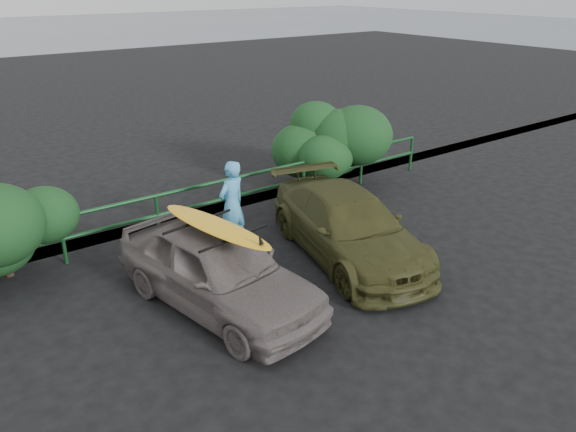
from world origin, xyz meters
The scene contains 8 objects.
ground centered at (0.00, 0.00, 0.00)m, with size 80.00×80.00×0.00m, color black.
guardrail centered at (0.00, 5.00, 0.52)m, with size 14.00×0.08×1.04m, color #12401C, non-canonical shape.
shrub_right centered at (5.00, 5.50, 1.10)m, with size 3.20×2.40×2.20m, color #17411B, non-canonical shape.
sedan centered at (-1.31, 1.84, 0.72)m, with size 1.69×4.21×1.43m, color #635A59.
olive_vehicle centered at (1.76, 1.94, 0.67)m, with size 1.87×4.59×1.33m, color #3B3C1A.
man centered at (0.12, 3.73, 0.94)m, with size 0.69×0.45×1.88m, color #47A2D5.
roof_rack centered at (-1.31, 1.84, 1.46)m, with size 1.42×0.99×0.05m, color black, non-canonical shape.
surfboard centered at (-1.31, 1.84, 1.52)m, with size 0.54×2.62×0.08m, color yellow.
Camera 1 is at (-5.33, -5.65, 5.28)m, focal length 35.00 mm.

